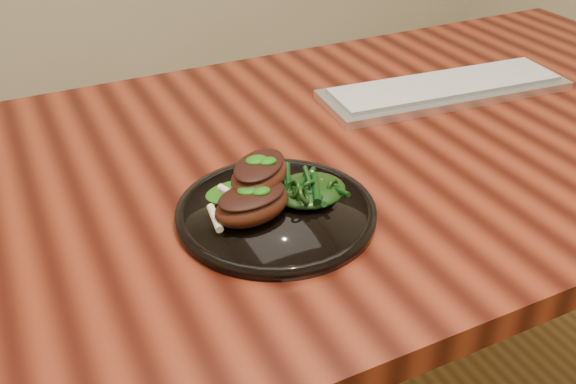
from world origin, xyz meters
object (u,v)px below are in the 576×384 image
at_px(greens_heap, 310,186).
at_px(desk, 339,190).
at_px(plate, 276,212).
at_px(lamb_chop_front, 252,204).
at_px(keyboard, 445,89).

bearing_deg(greens_heap, desk, 46.14).
distance_m(plate, lamb_chop_front, 0.05).
distance_m(plate, keyboard, 0.49).
distance_m(desk, keyboard, 0.29).
distance_m(lamb_chop_front, greens_heap, 0.09).
bearing_deg(plate, keyboard, 26.46).
distance_m(greens_heap, keyboard, 0.44).
relative_size(plate, greens_heap, 2.63).
relative_size(plate, keyboard, 0.55).
bearing_deg(keyboard, plate, -153.54).
distance_m(desk, lamb_chop_front, 0.28).
height_order(plate, keyboard, keyboard).
distance_m(lamb_chop_front, keyboard, 0.52).
xyz_separation_m(plate, keyboard, (0.44, 0.22, 0.00)).
relative_size(lamb_chop_front, greens_heap, 1.17).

